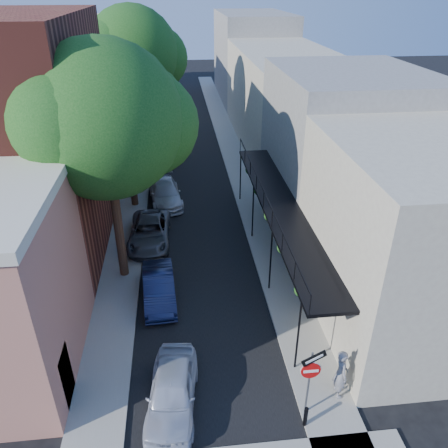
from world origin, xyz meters
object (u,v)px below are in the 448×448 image
object	(u,v)px
parked_car_a	(172,391)
parked_car_f	(170,150)
bollard	(306,416)
parked_car_e	(155,169)
oak_far	(139,55)
parked_car_b	(159,288)
sign_post	(311,373)
oak_near	(115,122)
parked_car_c	(150,232)
parked_car_d	(165,193)
pedestrian	(341,373)
oak_mid	(130,98)

from	to	relation	value
parked_car_a	parked_car_f	bearing A→B (deg)	96.12
bollard	parked_car_e	distance (m)	23.03
oak_far	parked_car_f	xyz separation A→B (m)	(1.95, -0.33, -7.61)
parked_car_e	parked_car_b	bearing A→B (deg)	-92.65
sign_post	parked_car_a	world-z (taller)	sign_post
oak_near	parked_car_c	bearing A→B (deg)	75.06
parked_car_c	parked_car_d	bearing A→B (deg)	82.66
bollard	pedestrian	world-z (taller)	pedestrian
parked_car_c	pedestrian	bearing A→B (deg)	-56.37
oak_far	parked_car_e	world-z (taller)	oak_far
oak_near	sign_post	bearing A→B (deg)	-54.91
parked_car_f	oak_near	bearing A→B (deg)	-95.47
sign_post	parked_car_b	size ratio (longest dim) A/B	0.74
sign_post	parked_car_b	bearing A→B (deg)	126.60
oak_near	parked_car_b	size ratio (longest dim) A/B	2.81
oak_mid	parked_car_e	bearing A→B (deg)	79.70
parked_car_b	parked_car_e	world-z (taller)	parked_car_b
parked_car_d	parked_car_e	xyz separation A→B (m)	(-0.82, 4.55, -0.08)
sign_post	oak_mid	size ratio (longest dim) A/B	0.29
bollard	parked_car_d	xyz separation A→B (m)	(-4.76, 17.80, 0.18)
parked_car_c	pedestrian	size ratio (longest dim) A/B	2.42
parked_car_b	parked_car_f	bearing A→B (deg)	84.42
oak_mid	oak_near	bearing A→B (deg)	-89.63
bollard	parked_car_d	world-z (taller)	parked_car_d
parked_car_c	parked_car_d	xyz separation A→B (m)	(0.84, 5.16, 0.02)
oak_mid	sign_post	bearing A→B (deg)	-69.14
oak_near	oak_mid	size ratio (longest dim) A/B	1.12
parked_car_c	sign_post	bearing A→B (deg)	-62.79
parked_car_d	parked_car_c	bearing A→B (deg)	-106.37
oak_mid	parked_car_c	bearing A→B (deg)	-80.87
bollard	oak_near	xyz separation A→B (m)	(-6.37, 9.76, 7.36)
parked_car_d	parked_car_e	size ratio (longest dim) A/B	1.32
parked_car_a	oak_near	bearing A→B (deg)	109.30
parked_car_e	parked_car_c	bearing A→B (deg)	-95.09
bollard	parked_car_e	bearing A→B (deg)	104.02
parked_car_c	parked_car_a	bearing A→B (deg)	-82.05
oak_near	oak_far	world-z (taller)	oak_far
oak_near	parked_car_d	size ratio (longest dim) A/B	2.36
oak_mid	parked_car_a	world-z (taller)	oak_mid
parked_car_a	parked_car_f	distance (m)	25.08
parked_car_a	pedestrian	world-z (taller)	pedestrian
parked_car_d	parked_car_e	distance (m)	4.62
oak_far	pedestrian	size ratio (longest dim) A/B	5.87
parked_car_b	parked_car_d	distance (m)	10.42
bollard	parked_car_e	world-z (taller)	parked_car_e
parked_car_b	parked_car_e	bearing A→B (deg)	88.47
parked_car_c	pedestrian	world-z (taller)	pedestrian
parked_car_c	parked_car_e	bearing A→B (deg)	91.75
parked_car_e	parked_car_f	xyz separation A→B (m)	(1.18, 4.10, 0.02)
sign_post	parked_car_d	size ratio (longest dim) A/B	0.62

